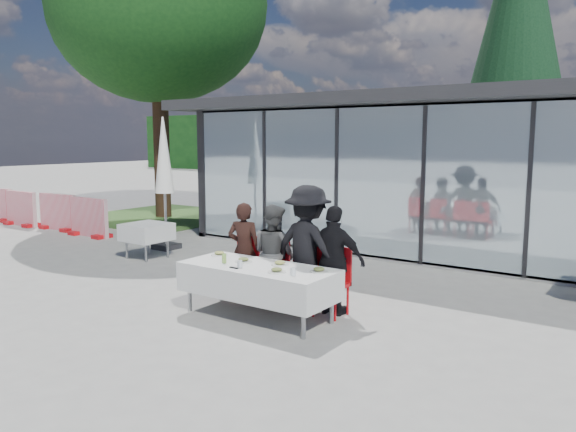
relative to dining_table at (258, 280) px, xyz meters
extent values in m
plane|color=gray|center=(-0.36, 0.38, -0.54)|extent=(90.00, 90.00, 0.00)
cube|color=gray|center=(1.64, 8.38, -0.49)|extent=(14.00, 8.00, 0.10)
cube|color=black|center=(1.64, 12.28, 1.06)|extent=(14.00, 0.20, 3.20)
cube|color=black|center=(-5.26, 8.38, 1.06)|extent=(0.20, 8.00, 3.20)
cube|color=silver|center=(1.64, 4.41, 1.06)|extent=(13.60, 0.06, 3.10)
cube|color=#2D2D30|center=(1.64, 7.98, 2.78)|extent=(14.80, 8.80, 0.24)
cube|color=#262628|center=(-5.16, 4.41, 1.06)|extent=(0.08, 0.10, 3.10)
cube|color=#262628|center=(-3.22, 4.41, 1.06)|extent=(0.08, 0.10, 3.10)
cube|color=#262628|center=(-1.27, 4.41, 1.06)|extent=(0.08, 0.10, 3.10)
cube|color=#262628|center=(0.67, 4.41, 1.06)|extent=(0.08, 0.10, 3.10)
cube|color=#262628|center=(2.61, 4.41, 1.06)|extent=(0.08, 0.10, 3.10)
cube|color=#B50C11|center=(-0.86, 6.88, -0.09)|extent=(0.45, 0.45, 0.90)
cube|color=#B50C11|center=(0.64, 7.38, -0.09)|extent=(0.45, 0.45, 0.90)
cube|color=black|center=(-30.36, 28.38, 1.66)|extent=(6.50, 2.00, 4.40)
cube|color=black|center=(-22.36, 28.38, 1.66)|extent=(6.50, 2.00, 4.40)
cube|color=black|center=(-14.36, 28.38, 1.66)|extent=(6.50, 2.00, 4.40)
cube|color=black|center=(-6.36, 28.38, 1.66)|extent=(6.50, 2.00, 4.40)
cube|color=silver|center=(0.00, 0.00, 0.00)|extent=(2.26, 0.96, 0.42)
cylinder|color=gray|center=(-1.00, -0.35, -0.18)|extent=(0.06, 0.06, 0.71)
cylinder|color=gray|center=(1.00, -0.35, -0.18)|extent=(0.06, 0.06, 0.71)
cylinder|color=gray|center=(-1.00, 0.35, -0.18)|extent=(0.06, 0.06, 0.71)
cylinder|color=gray|center=(1.00, 0.35, -0.18)|extent=(0.06, 0.06, 0.71)
imported|color=black|center=(-0.87, 0.76, 0.22)|extent=(0.70, 0.70, 1.52)
cube|color=#B50C11|center=(-0.87, 0.66, -0.09)|extent=(0.44, 0.44, 0.05)
cube|color=#B50C11|center=(-0.87, 0.86, 0.16)|extent=(0.44, 0.04, 0.55)
cylinder|color=#B50C11|center=(-1.05, 0.48, -0.32)|extent=(0.04, 0.04, 0.43)
cylinder|color=#B50C11|center=(-0.69, 0.48, -0.32)|extent=(0.04, 0.04, 0.43)
cylinder|color=#B50C11|center=(-1.05, 0.84, -0.32)|extent=(0.04, 0.04, 0.43)
cylinder|color=#B50C11|center=(-0.69, 0.84, -0.32)|extent=(0.04, 0.04, 0.43)
imported|color=#505050|center=(-0.27, 0.76, 0.22)|extent=(0.91, 0.91, 1.53)
cube|color=#B50C11|center=(-0.27, 0.66, -0.09)|extent=(0.44, 0.44, 0.05)
cube|color=#B50C11|center=(-0.27, 0.86, 0.16)|extent=(0.44, 0.04, 0.55)
cylinder|color=#B50C11|center=(-0.45, 0.48, -0.32)|extent=(0.04, 0.04, 0.43)
cylinder|color=#B50C11|center=(-0.09, 0.48, -0.32)|extent=(0.04, 0.04, 0.43)
cylinder|color=#B50C11|center=(-0.45, 0.84, -0.32)|extent=(0.04, 0.04, 0.43)
cylinder|color=#B50C11|center=(-0.09, 0.84, -0.32)|extent=(0.04, 0.04, 0.43)
imported|color=black|center=(0.35, 0.76, 0.39)|extent=(1.31, 1.31, 1.85)
cube|color=#B50C11|center=(0.35, 0.66, -0.09)|extent=(0.44, 0.44, 0.05)
cube|color=#B50C11|center=(0.35, 0.86, 0.16)|extent=(0.44, 0.04, 0.55)
cylinder|color=#B50C11|center=(0.17, 0.48, -0.32)|extent=(0.04, 0.04, 0.43)
cylinder|color=#B50C11|center=(0.53, 0.48, -0.32)|extent=(0.04, 0.04, 0.43)
cylinder|color=#B50C11|center=(0.17, 0.84, -0.32)|extent=(0.04, 0.04, 0.43)
cylinder|color=#B50C11|center=(0.53, 0.84, -0.32)|extent=(0.04, 0.04, 0.43)
imported|color=black|center=(0.80, 0.76, 0.25)|extent=(1.00, 1.00, 1.58)
cube|color=#B50C11|center=(0.80, 0.66, -0.09)|extent=(0.44, 0.44, 0.05)
cube|color=#B50C11|center=(0.80, 0.86, 0.16)|extent=(0.44, 0.04, 0.55)
cylinder|color=#B50C11|center=(0.62, 0.48, -0.32)|extent=(0.04, 0.04, 0.43)
cylinder|color=#B50C11|center=(0.98, 0.48, -0.32)|extent=(0.04, 0.04, 0.43)
cylinder|color=#B50C11|center=(0.62, 0.84, -0.32)|extent=(0.04, 0.04, 0.43)
cylinder|color=#B50C11|center=(0.98, 0.84, -0.32)|extent=(0.04, 0.04, 0.43)
cylinder|color=white|center=(-0.91, 0.21, 0.22)|extent=(0.25, 0.25, 0.01)
ellipsoid|color=tan|center=(-0.91, 0.21, 0.25)|extent=(0.15, 0.15, 0.05)
cylinder|color=white|center=(-0.32, 0.08, 0.22)|extent=(0.25, 0.25, 0.01)
ellipsoid|color=#3C5E23|center=(-0.32, 0.08, 0.25)|extent=(0.15, 0.15, 0.05)
cylinder|color=white|center=(0.24, 0.20, 0.22)|extent=(0.25, 0.25, 0.01)
ellipsoid|color=tan|center=(0.24, 0.20, 0.25)|extent=(0.15, 0.15, 0.05)
cylinder|color=white|center=(0.90, 0.18, 0.22)|extent=(0.25, 0.25, 0.01)
ellipsoid|color=#3C5E23|center=(0.90, 0.18, 0.25)|extent=(0.15, 0.15, 0.05)
cylinder|color=white|center=(0.45, -0.17, 0.22)|extent=(0.25, 0.25, 0.01)
ellipsoid|color=#3C5E23|center=(0.45, -0.17, 0.25)|extent=(0.15, 0.15, 0.05)
cylinder|color=#87B84C|center=(-0.50, -0.14, 0.28)|extent=(0.06, 0.06, 0.14)
cylinder|color=silver|center=(-0.14, -0.22, 0.26)|extent=(0.07, 0.07, 0.10)
cylinder|color=silver|center=(0.72, -0.18, 0.26)|extent=(0.07, 0.07, 0.10)
cube|color=black|center=(-0.17, -0.31, 0.22)|extent=(0.14, 0.03, 0.01)
cube|color=silver|center=(-4.39, 1.81, 0.02)|extent=(0.86, 0.86, 0.36)
cylinder|color=gray|center=(-4.69, 1.51, -0.18)|extent=(0.05, 0.05, 0.72)
cylinder|color=gray|center=(-4.09, 1.51, -0.18)|extent=(0.05, 0.05, 0.72)
cylinder|color=gray|center=(-4.69, 2.11, -0.18)|extent=(0.05, 0.05, 0.72)
cylinder|color=gray|center=(-4.09, 2.11, -0.18)|extent=(0.05, 0.05, 0.72)
cube|color=black|center=(-4.80, 2.72, -0.48)|extent=(0.50, 0.50, 0.12)
cylinder|color=gray|center=(-4.80, 2.72, 0.81)|extent=(0.06, 0.06, 2.70)
cone|color=white|center=(-4.80, 2.72, 1.61)|extent=(0.44, 0.44, 1.70)
cube|color=red|center=(-7.68, 2.75, -0.04)|extent=(1.40, 0.12, 1.00)
cube|color=#B50C11|center=(-8.18, 2.75, -0.49)|extent=(0.30, 0.45, 0.10)
cube|color=#B50C11|center=(-7.18, 2.75, -0.49)|extent=(0.30, 0.45, 0.10)
cube|color=red|center=(-9.28, 2.90, -0.04)|extent=(1.40, 0.22, 1.00)
cube|color=#B50C11|center=(-9.78, 2.90, -0.49)|extent=(0.30, 0.45, 0.10)
cube|color=#B50C11|center=(-8.78, 2.90, -0.49)|extent=(0.30, 0.45, 0.10)
cube|color=red|center=(-10.88, 2.75, -0.04)|extent=(1.40, 0.12, 1.00)
cube|color=#B50C11|center=(-11.38, 2.75, -0.49)|extent=(0.30, 0.45, 0.10)
cube|color=#B50C11|center=(-10.38, 2.75, -0.49)|extent=(0.30, 0.45, 0.10)
cube|color=#B50C11|center=(-11.98, 2.90, -0.49)|extent=(0.30, 0.45, 0.10)
cylinder|color=#382316|center=(-8.86, 6.38, 1.66)|extent=(0.50, 0.50, 4.40)
ellipsoid|color=black|center=(-8.86, 6.38, 5.96)|extent=(7.04, 6.40, 5.76)
cylinder|color=#382316|center=(0.14, 13.38, 0.46)|extent=(0.44, 0.44, 2.00)
cone|color=black|center=(0.14, 13.38, 5.46)|extent=(4.00, 4.00, 9.00)
cube|color=#385926|center=(-8.86, 6.38, -0.53)|extent=(5.00, 5.00, 0.02)
camera|label=1|loc=(4.75, -6.07, 1.99)|focal=35.00mm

